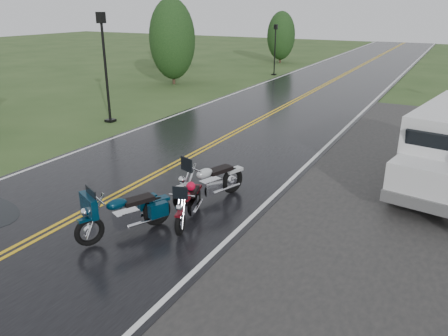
% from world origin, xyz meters
% --- Properties ---
extents(ground, '(120.00, 120.00, 0.00)m').
position_xyz_m(ground, '(0.00, 0.00, 0.00)').
color(ground, '#2D471E').
rests_on(ground, ground).
extents(road, '(8.00, 100.00, 0.04)m').
position_xyz_m(road, '(0.00, 10.00, 0.02)').
color(road, black).
rests_on(road, ground).
extents(motorcycle_red, '(1.20, 2.00, 1.11)m').
position_xyz_m(motorcycle_red, '(2.77, -0.00, 0.56)').
color(motorcycle_red, '#4F0910').
rests_on(motorcycle_red, ground).
extents(motorcycle_teal, '(1.66, 2.35, 1.31)m').
position_xyz_m(motorcycle_teal, '(1.34, -1.31, 0.65)').
color(motorcycle_teal, '#042133').
rests_on(motorcycle_teal, ground).
extents(motorcycle_silver, '(1.53, 2.42, 1.35)m').
position_xyz_m(motorcycle_silver, '(2.16, 1.10, 0.67)').
color(motorcycle_silver, '#B4B8BC').
rests_on(motorcycle_silver, ground).
extents(van_white, '(3.19, 6.20, 2.32)m').
position_xyz_m(van_white, '(6.76, 4.37, 1.16)').
color(van_white, silver).
rests_on(van_white, ground).
extents(lamp_post_near_left, '(0.40, 0.40, 4.69)m').
position_xyz_m(lamp_post_near_left, '(-5.76, 7.15, 2.35)').
color(lamp_post_near_left, black).
rests_on(lamp_post_near_left, ground).
extents(lamp_post_far_left, '(0.31, 0.31, 3.64)m').
position_xyz_m(lamp_post_far_left, '(-4.62, 23.57, 1.82)').
color(lamp_post_far_left, black).
rests_on(lamp_post_far_left, ground).
extents(tree_left_mid, '(2.94, 2.94, 4.60)m').
position_xyz_m(tree_left_mid, '(-8.96, 16.79, 2.30)').
color(tree_left_mid, '#1E3D19').
rests_on(tree_left_mid, ground).
extents(tree_left_far, '(2.47, 2.47, 3.79)m').
position_xyz_m(tree_left_far, '(-6.97, 30.73, 1.90)').
color(tree_left_far, '#1E3D19').
rests_on(tree_left_far, ground).
extents(pine_left_far, '(2.57, 2.57, 5.35)m').
position_xyz_m(pine_left_far, '(-14.15, 24.10, 2.67)').
color(pine_left_far, '#1E3D19').
rests_on(pine_left_far, ground).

